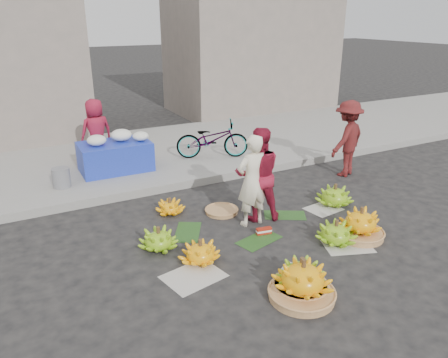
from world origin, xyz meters
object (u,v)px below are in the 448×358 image
banana_bunch_0 (201,252)px  vendor_cream (252,181)px  flower_table (116,154)px  bicycle (212,139)px  banana_bunch_4 (360,224)px

banana_bunch_0 → vendor_cream: size_ratio=0.40×
banana_bunch_0 → flower_table: flower_table is taller
flower_table → bicycle: (2.03, -0.15, 0.08)m
banana_bunch_0 → bicycle: bearing=61.4°
banana_bunch_0 → flower_table: bearing=91.5°
banana_bunch_0 → vendor_cream: vendor_cream is taller
banana_bunch_0 → flower_table: size_ratio=0.41×
vendor_cream → bicycle: (0.79, 2.90, -0.18)m
flower_table → banana_bunch_0: bearing=-87.9°
banana_bunch_4 → vendor_cream: 1.67m
bicycle → banana_bunch_0: bearing=173.5°
vendor_cream → bicycle: vendor_cream is taller
banana_bunch_4 → bicycle: 4.02m
vendor_cream → bicycle: 3.01m
banana_bunch_4 → flower_table: flower_table is taller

